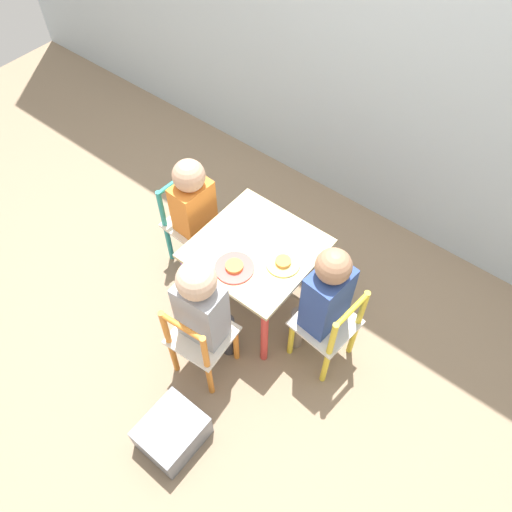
{
  "coord_description": "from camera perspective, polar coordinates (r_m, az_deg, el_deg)",
  "views": [
    {
      "loc": [
        0.9,
        -1.13,
        2.3
      ],
      "look_at": [
        0.0,
        0.0,
        0.39
      ],
      "focal_mm": 35.0,
      "sensor_mm": 36.0,
      "label": 1
    }
  ],
  "objects": [
    {
      "name": "ground_plane",
      "position": [
        2.71,
        -0.0,
        -4.94
      ],
      "size": [
        6.0,
        6.0,
        0.0
      ],
      "primitive_type": "plane",
      "color": "#8C755B"
    },
    {
      "name": "plate_right",
      "position": [
        2.28,
        3.11,
        -0.8
      ],
      "size": [
        0.16,
        0.16,
        0.03
      ],
      "color": "#EADB66",
      "rests_on": "kids_table"
    },
    {
      "name": "chair_teal",
      "position": [
        2.71,
        -7.46,
        3.64
      ],
      "size": [
        0.27,
        0.27,
        0.53
      ],
      "rotation": [
        0.0,
        0.0,
        1.52
      ],
      "color": "silver",
      "rests_on": "ground_plane"
    },
    {
      "name": "kids_table",
      "position": [
        2.4,
        -0.0,
        -0.05
      ],
      "size": [
        0.55,
        0.55,
        0.46
      ],
      "color": "beige",
      "rests_on": "ground_plane"
    },
    {
      "name": "plate_front",
      "position": [
        2.26,
        -2.49,
        -1.32
      ],
      "size": [
        0.18,
        0.18,
        0.03
      ],
      "color": "#E54C47",
      "rests_on": "kids_table"
    },
    {
      "name": "storage_bin",
      "position": [
        2.35,
        -9.55,
        -19.26
      ],
      "size": [
        0.24,
        0.27,
        0.16
      ],
      "color": "slate",
      "rests_on": "ground_plane"
    },
    {
      "name": "child_front",
      "position": [
        2.14,
        -5.98,
        -5.9
      ],
      "size": [
        0.21,
        0.22,
        0.78
      ],
      "rotation": [
        0.0,
        0.0,
        -3.05
      ],
      "color": "#38383D",
      "rests_on": "ground_plane"
    },
    {
      "name": "child_left",
      "position": [
        2.54,
        -6.9,
        5.53
      ],
      "size": [
        0.22,
        0.21,
        0.73
      ],
      "rotation": [
        0.0,
        0.0,
        1.52
      ],
      "color": "#4C608E",
      "rests_on": "ground_plane"
    },
    {
      "name": "chair_yellow",
      "position": [
        2.34,
        8.33,
        -8.15
      ],
      "size": [
        0.28,
        0.28,
        0.53
      ],
      "rotation": [
        0.0,
        0.0,
        -1.67
      ],
      "color": "silver",
      "rests_on": "ground_plane"
    },
    {
      "name": "child_right",
      "position": [
        2.19,
        7.69,
        -4.69
      ],
      "size": [
        0.22,
        0.21,
        0.78
      ],
      "rotation": [
        0.0,
        0.0,
        -1.67
      ],
      "color": "#7A6B5B",
      "rests_on": "ground_plane"
    },
    {
      "name": "chair_orange",
      "position": [
        2.3,
        -6.45,
        -9.64
      ],
      "size": [
        0.28,
        0.28,
        0.53
      ],
      "rotation": [
        0.0,
        0.0,
        -3.05
      ],
      "color": "silver",
      "rests_on": "ground_plane"
    }
  ]
}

